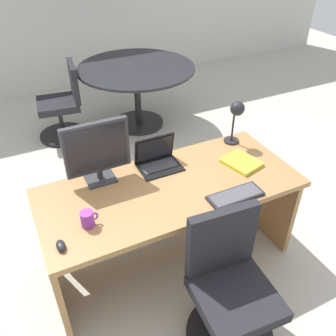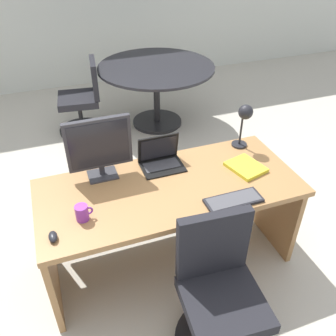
{
  "view_description": "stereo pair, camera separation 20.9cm",
  "coord_description": "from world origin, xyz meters",
  "px_view_note": "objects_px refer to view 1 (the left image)",
  "views": [
    {
      "loc": [
        -0.86,
        -1.72,
        2.26
      ],
      "look_at": [
        0.0,
        0.04,
        0.86
      ],
      "focal_mm": 38.7,
      "sensor_mm": 36.0,
      "label": 1
    },
    {
      "loc": [
        -0.66,
        -1.8,
        2.26
      ],
      "look_at": [
        0.0,
        0.04,
        0.86
      ],
      "focal_mm": 38.7,
      "sensor_mm": 36.0,
      "label": 2
    }
  ],
  "objects_px": {
    "monitor": "(97,150)",
    "laptop": "(157,157)",
    "desk": "(167,204)",
    "meeting_chair_near": "(64,108)",
    "book": "(241,162)",
    "keyboard": "(235,196)",
    "office_chair": "(230,294)",
    "meeting_table": "(137,81)",
    "mouse": "(61,246)",
    "desk_lamp": "(236,114)",
    "coffee_mug": "(88,219)"
  },
  "relations": [
    {
      "from": "keyboard",
      "to": "office_chair",
      "type": "height_order",
      "value": "office_chair"
    },
    {
      "from": "laptop",
      "to": "book",
      "type": "height_order",
      "value": "laptop"
    },
    {
      "from": "book",
      "to": "coffee_mug",
      "type": "bearing_deg",
      "value": -173.64
    },
    {
      "from": "keyboard",
      "to": "book",
      "type": "bearing_deg",
      "value": 49.24
    },
    {
      "from": "desk",
      "to": "desk_lamp",
      "type": "relative_size",
      "value": 4.93
    },
    {
      "from": "desk",
      "to": "monitor",
      "type": "xyz_separation_m",
      "value": [
        -0.4,
        0.22,
        0.45
      ]
    },
    {
      "from": "book",
      "to": "meeting_chair_near",
      "type": "xyz_separation_m",
      "value": [
        -0.84,
        2.28,
        -0.39
      ]
    },
    {
      "from": "laptop",
      "to": "coffee_mug",
      "type": "distance_m",
      "value": 0.74
    },
    {
      "from": "book",
      "to": "meeting_chair_near",
      "type": "relative_size",
      "value": 0.33
    },
    {
      "from": "meeting_table",
      "to": "meeting_chair_near",
      "type": "height_order",
      "value": "meeting_chair_near"
    },
    {
      "from": "mouse",
      "to": "coffee_mug",
      "type": "bearing_deg",
      "value": 30.06
    },
    {
      "from": "book",
      "to": "desk",
      "type": "bearing_deg",
      "value": 175.72
    },
    {
      "from": "laptop",
      "to": "meeting_chair_near",
      "type": "xyz_separation_m",
      "value": [
        -0.29,
        2.01,
        -0.44
      ]
    },
    {
      "from": "desk",
      "to": "laptop",
      "type": "bearing_deg",
      "value": 84.39
    },
    {
      "from": "monitor",
      "to": "office_chair",
      "type": "height_order",
      "value": "monitor"
    },
    {
      "from": "coffee_mug",
      "to": "meeting_chair_near",
      "type": "height_order",
      "value": "meeting_chair_near"
    },
    {
      "from": "desk",
      "to": "office_chair",
      "type": "distance_m",
      "value": 0.75
    },
    {
      "from": "monitor",
      "to": "keyboard",
      "type": "relative_size",
      "value": 1.19
    },
    {
      "from": "desk",
      "to": "meeting_chair_near",
      "type": "bearing_deg",
      "value": 96.74
    },
    {
      "from": "mouse",
      "to": "meeting_table",
      "type": "relative_size",
      "value": 0.06
    },
    {
      "from": "laptop",
      "to": "mouse",
      "type": "xyz_separation_m",
      "value": [
        -0.81,
        -0.5,
        -0.05
      ]
    },
    {
      "from": "desk_lamp",
      "to": "coffee_mug",
      "type": "bearing_deg",
      "value": -162.82
    },
    {
      "from": "desk",
      "to": "coffee_mug",
      "type": "height_order",
      "value": "coffee_mug"
    },
    {
      "from": "desk_lamp",
      "to": "book",
      "type": "distance_m",
      "value": 0.38
    },
    {
      "from": "desk",
      "to": "meeting_table",
      "type": "distance_m",
      "value": 2.21
    },
    {
      "from": "keyboard",
      "to": "coffee_mug",
      "type": "distance_m",
      "value": 0.94
    },
    {
      "from": "coffee_mug",
      "to": "meeting_chair_near",
      "type": "bearing_deg",
      "value": 82.03
    },
    {
      "from": "laptop",
      "to": "desk_lamp",
      "type": "relative_size",
      "value": 0.84
    },
    {
      "from": "book",
      "to": "office_chair",
      "type": "bearing_deg",
      "value": -126.98
    },
    {
      "from": "desk_lamp",
      "to": "monitor",
      "type": "bearing_deg",
      "value": -179.65
    },
    {
      "from": "mouse",
      "to": "book",
      "type": "xyz_separation_m",
      "value": [
        1.37,
        0.24,
        -0.01
      ]
    },
    {
      "from": "mouse",
      "to": "office_chair",
      "type": "bearing_deg",
      "value": -27.55
    },
    {
      "from": "desk_lamp",
      "to": "desk",
      "type": "bearing_deg",
      "value": -162.01
    },
    {
      "from": "monitor",
      "to": "book",
      "type": "bearing_deg",
      "value": -14.87
    },
    {
      "from": "laptop",
      "to": "meeting_chair_near",
      "type": "bearing_deg",
      "value": 98.08
    },
    {
      "from": "mouse",
      "to": "book",
      "type": "distance_m",
      "value": 1.39
    },
    {
      "from": "meeting_chair_near",
      "to": "mouse",
      "type": "bearing_deg",
      "value": -101.73
    },
    {
      "from": "desk",
      "to": "monitor",
      "type": "distance_m",
      "value": 0.64
    },
    {
      "from": "coffee_mug",
      "to": "office_chair",
      "type": "bearing_deg",
      "value": -39.61
    },
    {
      "from": "book",
      "to": "meeting_table",
      "type": "relative_size",
      "value": 0.21
    },
    {
      "from": "office_chair",
      "to": "meeting_table",
      "type": "relative_size",
      "value": 0.65
    },
    {
      "from": "laptop",
      "to": "meeting_chair_near",
      "type": "relative_size",
      "value": 0.34
    },
    {
      "from": "office_chair",
      "to": "meeting_chair_near",
      "type": "xyz_separation_m",
      "value": [
        -0.33,
        2.96,
        -0.0
      ]
    },
    {
      "from": "desk_lamp",
      "to": "office_chair",
      "type": "distance_m",
      "value": 1.3
    },
    {
      "from": "book",
      "to": "meeting_chair_near",
      "type": "height_order",
      "value": "meeting_chair_near"
    },
    {
      "from": "coffee_mug",
      "to": "office_chair",
      "type": "distance_m",
      "value": 0.96
    },
    {
      "from": "monitor",
      "to": "laptop",
      "type": "relative_size",
      "value": 1.46
    },
    {
      "from": "keyboard",
      "to": "mouse",
      "type": "height_order",
      "value": "mouse"
    },
    {
      "from": "keyboard",
      "to": "meeting_table",
      "type": "bearing_deg",
      "value": 83.11
    },
    {
      "from": "monitor",
      "to": "desk_lamp",
      "type": "relative_size",
      "value": 1.23
    }
  ]
}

